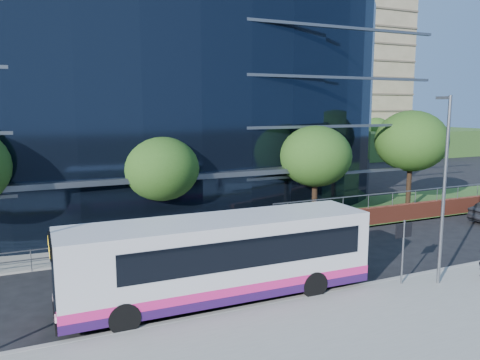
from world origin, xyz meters
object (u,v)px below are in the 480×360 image
tree_far_c (316,156)px  tree_dist_f (376,129)px  streetlight_east (444,185)px  tree_dist_e (295,130)px  street_sign (403,239)px  tree_far_b (161,169)px  city_bus (223,257)px  tree_far_d (411,141)px

tree_far_c → tree_dist_f: tree_far_c is taller
tree_far_c → streetlight_east: (-1.00, -11.17, -0.10)m
tree_dist_e → street_sign: bearing=-115.1°
tree_far_b → tree_far_c: 10.02m
tree_dist_e → city_bus: tree_dist_e is taller
tree_far_b → tree_dist_f: (43.00, 32.50, 0.00)m
tree_far_c → tree_dist_f: (33.00, 33.00, -0.33)m
streetlight_east → city_bus: bearing=164.7°
tree_dist_f → streetlight_east: streetlight_east is taller
tree_far_d → tree_dist_f: 40.01m
streetlight_east → city_bus: streetlight_east is taller
streetlight_east → tree_far_b: bearing=127.6°
tree_far_b → streetlight_east: bearing=-52.4°
tree_far_d → tree_dist_e: size_ratio=1.14×
street_sign → tree_dist_e: tree_dist_e is taller
tree_dist_e → streetlight_east: streetlight_east is taller
tree_dist_e → city_bus: (-27.01, -39.71, -2.76)m
tree_dist_e → tree_dist_f: 16.13m
street_sign → tree_far_b: 13.54m
street_sign → tree_far_b: tree_far_b is taller
streetlight_east → street_sign: bearing=158.6°
tree_far_d → streetlight_east: bearing=-129.4°
tree_far_c → city_bus: 13.56m
tree_far_b → tree_far_d: 19.03m
tree_far_d → city_bus: bearing=-153.0°
street_sign → streetlight_east: bearing=-21.4°
tree_far_b → street_sign: bearing=-55.9°
tree_far_d → tree_dist_f: tree_far_d is taller
tree_far_b → streetlight_east: streetlight_east is taller
tree_dist_e → tree_dist_f: bearing=7.1°
tree_far_c → tree_dist_e: (17.00, 31.00, 0.00)m
tree_dist_e → tree_dist_f: (16.00, 2.00, -0.33)m
tree_dist_f → street_sign: bearing=-129.2°
tree_far_c → tree_far_d: bearing=6.3°
tree_far_d → tree_far_b: bearing=-178.5°
tree_far_c → streetlight_east: bearing=-95.1°
tree_far_c → tree_far_d: (9.00, 1.00, 0.65)m
tree_far_b → tree_dist_e: bearing=48.5°
street_sign → tree_dist_e: (19.50, 41.59, 2.39)m
tree_far_b → tree_far_d: size_ratio=0.81×
street_sign → city_bus: size_ratio=0.23×
tree_far_c → tree_far_d: 9.08m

